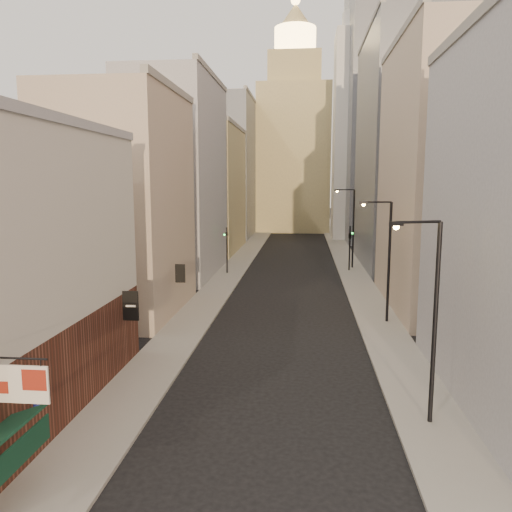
{
  "coord_description": "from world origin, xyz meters",
  "views": [
    {
      "loc": [
        1.26,
        -9.47,
        9.72
      ],
      "look_at": [
        -1.41,
        18.1,
        5.59
      ],
      "focal_mm": 35.0,
      "sensor_mm": 36.0,
      "label": 1
    }
  ],
  "objects_px": {
    "clock_tower": "(294,142)",
    "traffic_light_left": "(227,240)",
    "white_tower": "(358,129)",
    "streetlamp_far": "(351,224)",
    "traffic_light_right": "(350,237)",
    "streetlamp_near": "(431,311)",
    "streetlamp_mid": "(386,255)"
  },
  "relations": [
    {
      "from": "streetlamp_near",
      "to": "traffic_light_right",
      "type": "relative_size",
      "value": 1.66
    },
    {
      "from": "clock_tower",
      "to": "traffic_light_left",
      "type": "xyz_separation_m",
      "value": [
        -5.84,
        -49.92,
        -13.96
      ]
    },
    {
      "from": "white_tower",
      "to": "streetlamp_far",
      "type": "height_order",
      "value": "white_tower"
    },
    {
      "from": "traffic_light_right",
      "to": "streetlamp_far",
      "type": "bearing_deg",
      "value": -110.02
    },
    {
      "from": "clock_tower",
      "to": "traffic_light_left",
      "type": "bearing_deg",
      "value": -96.67
    },
    {
      "from": "white_tower",
      "to": "traffic_light_right",
      "type": "xyz_separation_m",
      "value": [
        -3.78,
        -33.02,
        -14.87
      ]
    },
    {
      "from": "white_tower",
      "to": "traffic_light_right",
      "type": "height_order",
      "value": "white_tower"
    },
    {
      "from": "streetlamp_mid",
      "to": "traffic_light_left",
      "type": "distance_m",
      "value": 22.11
    },
    {
      "from": "streetlamp_mid",
      "to": "streetlamp_far",
      "type": "height_order",
      "value": "streetlamp_far"
    },
    {
      "from": "streetlamp_near",
      "to": "streetlamp_far",
      "type": "relative_size",
      "value": 0.93
    },
    {
      "from": "streetlamp_mid",
      "to": "clock_tower",
      "type": "bearing_deg",
      "value": 91.52
    },
    {
      "from": "streetlamp_mid",
      "to": "traffic_light_left",
      "type": "bearing_deg",
      "value": 123.12
    },
    {
      "from": "clock_tower",
      "to": "traffic_light_right",
      "type": "relative_size",
      "value": 8.98
    },
    {
      "from": "clock_tower",
      "to": "streetlamp_mid",
      "type": "bearing_deg",
      "value": -83.36
    },
    {
      "from": "clock_tower",
      "to": "streetlamp_far",
      "type": "bearing_deg",
      "value": -80.59
    },
    {
      "from": "clock_tower",
      "to": "streetlamp_far",
      "type": "xyz_separation_m",
      "value": [
        7.5,
        -45.24,
        -12.54
      ]
    },
    {
      "from": "clock_tower",
      "to": "white_tower",
      "type": "height_order",
      "value": "clock_tower"
    },
    {
      "from": "streetlamp_near",
      "to": "traffic_light_left",
      "type": "xyz_separation_m",
      "value": [
        -13.05,
        32.12,
        -1.06
      ]
    },
    {
      "from": "streetlamp_mid",
      "to": "streetlamp_far",
      "type": "relative_size",
      "value": 0.95
    },
    {
      "from": "clock_tower",
      "to": "traffic_light_right",
      "type": "bearing_deg",
      "value": -81.28
    },
    {
      "from": "white_tower",
      "to": "streetlamp_far",
      "type": "xyz_separation_m",
      "value": [
        -3.5,
        -31.24,
        -13.51
      ]
    },
    {
      "from": "traffic_light_right",
      "to": "streetlamp_mid",
      "type": "bearing_deg",
      "value": 80.68
    },
    {
      "from": "streetlamp_far",
      "to": "streetlamp_near",
      "type": "bearing_deg",
      "value": -103.43
    },
    {
      "from": "streetlamp_near",
      "to": "white_tower",
      "type": "bearing_deg",
      "value": 69.11
    },
    {
      "from": "streetlamp_near",
      "to": "traffic_light_right",
      "type": "distance_m",
      "value": 35.04
    },
    {
      "from": "white_tower",
      "to": "streetlamp_mid",
      "type": "relative_size",
      "value": 4.92
    },
    {
      "from": "streetlamp_mid",
      "to": "white_tower",
      "type": "bearing_deg",
      "value": 81.48
    },
    {
      "from": "clock_tower",
      "to": "traffic_light_left",
      "type": "height_order",
      "value": "clock_tower"
    },
    {
      "from": "clock_tower",
      "to": "streetlamp_near",
      "type": "bearing_deg",
      "value": -84.98
    },
    {
      "from": "traffic_light_left",
      "to": "streetlamp_far",
      "type": "bearing_deg",
      "value": -141.01
    },
    {
      "from": "streetlamp_near",
      "to": "streetlamp_mid",
      "type": "bearing_deg",
      "value": 69.89
    },
    {
      "from": "clock_tower",
      "to": "white_tower",
      "type": "bearing_deg",
      "value": -51.84
    }
  ]
}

